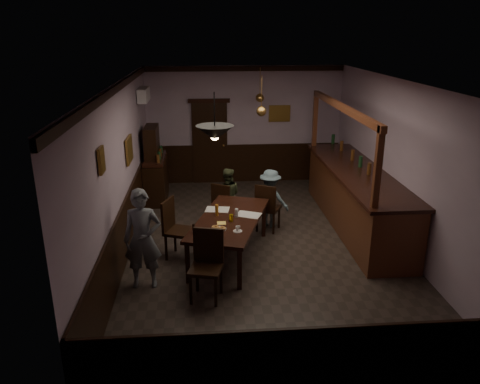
{
  "coord_description": "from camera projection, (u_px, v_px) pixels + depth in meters",
  "views": [
    {
      "loc": [
        -1.07,
        -7.89,
        3.84
      ],
      "look_at": [
        -0.45,
        -0.21,
        1.15
      ],
      "focal_mm": 35.0,
      "sensor_mm": 36.0,
      "label": 1
    }
  ],
  "objects": [
    {
      "name": "chair_side",
      "position": [
        175.0,
        226.0,
        8.17
      ],
      "size": [
        0.6,
        0.6,
        1.06
      ],
      "rotation": [
        0.0,
        0.0,
        1.19
      ],
      "color": "black",
      "rests_on": "ground"
    },
    {
      "name": "pastry_ring_a",
      "position": [
        215.0,
        227.0,
        7.62
      ],
      "size": [
        0.13,
        0.13,
        0.04
      ],
      "primitive_type": "torus",
      "color": "#C68C47",
      "rests_on": "pastry_plate"
    },
    {
      "name": "napkin",
      "position": [
        221.0,
        223.0,
        7.87
      ],
      "size": [
        0.19,
        0.19,
        0.0
      ],
      "primitive_type": "cube",
      "rotation": [
        0.0,
        0.0,
        -0.31
      ],
      "color": "#FFD65D",
      "rests_on": "dining_table"
    },
    {
      "name": "bar_counter",
      "position": [
        356.0,
        197.0,
        9.48
      ],
      "size": [
        1.04,
        4.46,
        2.5
      ],
      "color": "#4D2614",
      "rests_on": "ground"
    },
    {
      "name": "person_standing",
      "position": [
        143.0,
        239.0,
        7.16
      ],
      "size": [
        0.59,
        0.39,
        1.6
      ],
      "primitive_type": "imported",
      "rotation": [
        0.0,
        0.0,
        -0.01
      ],
      "color": "slate",
      "rests_on": "ground"
    },
    {
      "name": "person_seated_right",
      "position": [
        270.0,
        198.0,
        9.47
      ],
      "size": [
        0.89,
        0.78,
        1.2
      ],
      "primitive_type": "imported",
      "rotation": [
        0.0,
        0.0,
        2.6
      ],
      "color": "slate",
      "rests_on": "ground"
    },
    {
      "name": "chair_near",
      "position": [
        207.0,
        261.0,
        6.94
      ],
      "size": [
        0.56,
        0.56,
        1.06
      ],
      "rotation": [
        0.0,
        0.0,
        -0.25
      ],
      "color": "black",
      "rests_on": "ground"
    },
    {
      "name": "soda_can",
      "position": [
        231.0,
        218.0,
        7.94
      ],
      "size": [
        0.07,
        0.07,
        0.12
      ],
      "primitive_type": "cylinder",
      "color": "gold",
      "rests_on": "dining_table"
    },
    {
      "name": "pendant_brass_far",
      "position": [
        260.0,
        98.0,
        11.1
      ],
      "size": [
        0.2,
        0.2,
        0.81
      ],
      "color": "#BF8C3F",
      "rests_on": "ground"
    },
    {
      "name": "picture_left_large",
      "position": [
        129.0,
        150.0,
        8.78
      ],
      "size": [
        0.04,
        0.62,
        0.48
      ],
      "color": "olive",
      "rests_on": "ground"
    },
    {
      "name": "picture_back",
      "position": [
        279.0,
        113.0,
        11.97
      ],
      "size": [
        0.55,
        0.04,
        0.42
      ],
      "color": "olive",
      "rests_on": "ground"
    },
    {
      "name": "pepper_mill",
      "position": [
        194.0,
        228.0,
        7.51
      ],
      "size": [
        0.04,
        0.04,
        0.14
      ],
      "primitive_type": "cylinder",
      "color": "black",
      "rests_on": "dining_table"
    },
    {
      "name": "chair_far_left",
      "position": [
        223.0,
        203.0,
        9.44
      ],
      "size": [
        0.55,
        0.55,
        0.94
      ],
      "rotation": [
        0.0,
        0.0,
        2.64
      ],
      "color": "black",
      "rests_on": "ground"
    },
    {
      "name": "pendant_iron",
      "position": [
        215.0,
        133.0,
        6.81
      ],
      "size": [
        0.56,
        0.56,
        0.7
      ],
      "color": "black",
      "rests_on": "ground"
    },
    {
      "name": "dining_table",
      "position": [
        229.0,
        221.0,
        8.11
      ],
      "size": [
        1.63,
        2.4,
        0.75
      ],
      "rotation": [
        0.0,
        0.0,
        -0.31
      ],
      "color": "black",
      "rests_on": "ground"
    },
    {
      "name": "pastry_ring_b",
      "position": [
        222.0,
        228.0,
        7.58
      ],
      "size": [
        0.13,
        0.13,
        0.04
      ],
      "primitive_type": "torus",
      "color": "#C68C47",
      "rests_on": "pastry_plate"
    },
    {
      "name": "pastry_plate",
      "position": [
        220.0,
        229.0,
        7.63
      ],
      "size": [
        0.22,
        0.22,
        0.01
      ],
      "primitive_type": "cylinder",
      "color": "white",
      "rests_on": "dining_table"
    },
    {
      "name": "sideboard",
      "position": [
        155.0,
        171.0,
        10.96
      ],
      "size": [
        0.47,
        1.33,
        1.76
      ],
      "color": "black",
      "rests_on": "ground"
    },
    {
      "name": "water_glass",
      "position": [
        237.0,
        213.0,
        8.11
      ],
      "size": [
        0.06,
        0.06,
        0.15
      ],
      "primitive_type": "cylinder",
      "color": "silver",
      "rests_on": "dining_table"
    },
    {
      "name": "newspaper_left",
      "position": [
        217.0,
        209.0,
        8.46
      ],
      "size": [
        0.47,
        0.37,
        0.01
      ],
      "primitive_type": "cube",
      "rotation": [
        0.0,
        0.0,
        -0.17
      ],
      "color": "silver",
      "rests_on": "dining_table"
    },
    {
      "name": "person_seated_left",
      "position": [
        227.0,
        196.0,
        9.67
      ],
      "size": [
        0.61,
        0.49,
        1.17
      ],
      "primitive_type": "imported",
      "rotation": [
        0.0,
        0.0,
        3.05
      ],
      "color": "#3D4529",
      "rests_on": "ground"
    },
    {
      "name": "room",
      "position": [
        264.0,
        169.0,
        8.28
      ],
      "size": [
        5.01,
        8.01,
        3.01
      ],
      "color": "#2D2621",
      "rests_on": "ground"
    },
    {
      "name": "coffee_cup",
      "position": [
        238.0,
        228.0,
        7.54
      ],
      "size": [
        0.1,
        0.1,
        0.07
      ],
      "primitive_type": "imported",
      "rotation": [
        0.0,
        0.0,
        -0.31
      ],
      "color": "white",
      "rests_on": "saucer"
    },
    {
      "name": "saucer",
      "position": [
        238.0,
        231.0,
        7.55
      ],
      "size": [
        0.15,
        0.15,
        0.01
      ],
      "primitive_type": "cylinder",
      "color": "white",
      "rests_on": "dining_table"
    },
    {
      "name": "pendant_brass_mid",
      "position": [
        261.0,
        111.0,
        9.28
      ],
      "size": [
        0.2,
        0.2,
        0.81
      ],
      "color": "#BF8C3F",
      "rests_on": "ground"
    },
    {
      "name": "newspaper_right",
      "position": [
        248.0,
        215.0,
        8.22
      ],
      "size": [
        0.51,
        0.44,
        0.01
      ],
      "primitive_type": "cube",
      "rotation": [
        0.0,
        0.0,
        -0.42
      ],
      "color": "silver",
      "rests_on": "dining_table"
    },
    {
      "name": "door_back",
      "position": [
        210.0,
        143.0,
        12.08
      ],
      "size": [
        0.9,
        0.06,
        2.1
      ],
      "primitive_type": "cube",
      "color": "black",
      "rests_on": "ground"
    },
    {
      "name": "picture_left_small",
      "position": [
        101.0,
        160.0,
        6.37
      ],
      "size": [
        0.04,
        0.28,
        0.36
      ],
      "color": "olive",
      "rests_on": "ground"
    },
    {
      "name": "chair_far_right",
      "position": [
        267.0,
        206.0,
        9.23
      ],
      "size": [
        0.58,
        0.58,
        0.99
      ],
      "rotation": [
        0.0,
        0.0,
        2.67
      ],
      "color": "black",
      "rests_on": "ground"
    },
    {
      "name": "beer_glass",
      "position": [
        217.0,
        210.0,
        8.16
      ],
      "size": [
        0.06,
        0.06,
        0.2
      ],
      "primitive_type": "cylinder",
      "color": "#BF721E",
      "rests_on": "dining_table"
    },
    {
      "name": "ac_unit",
      "position": [
        144.0,
        95.0,
        10.51
      ],
      "size": [
        0.2,
        0.85,
        0.3
      ],
      "color": "white",
      "rests_on": "ground"
    }
  ]
}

